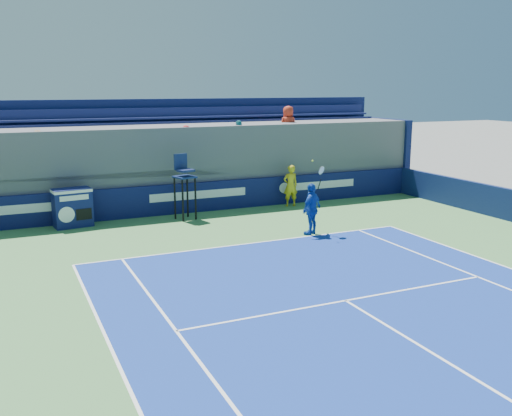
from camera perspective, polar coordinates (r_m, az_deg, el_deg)
name	(u,v)px	position (r m, az deg, el deg)	size (l,w,h in m)	color
ball_person	(290,186)	(23.84, 3.47, 2.25)	(0.63, 0.42, 1.74)	gold
back_hoarding	(198,197)	(22.89, -5.80, 1.08)	(20.40, 0.21, 1.20)	#0C1145
match_clock	(72,207)	(21.33, -17.89, 0.13)	(1.40, 0.88, 1.40)	#101751
umpire_chair	(184,180)	(21.50, -7.19, 2.84)	(0.85, 0.85, 2.48)	black
tennis_player	(312,209)	(19.29, 5.59, -0.09)	(1.11, 0.89, 2.57)	#1442AA
stadium_seating	(182,161)	(24.62, -7.38, 4.73)	(21.00, 4.05, 4.40)	#515156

